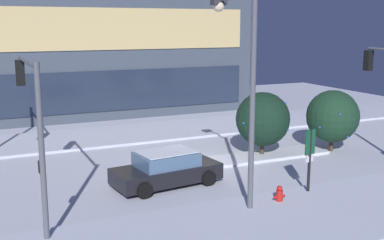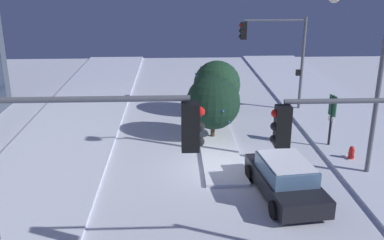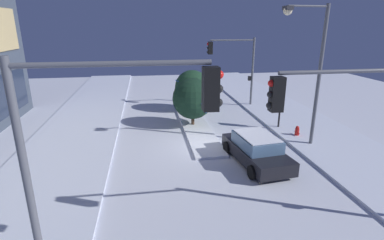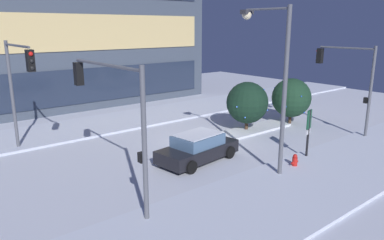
{
  "view_description": "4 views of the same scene",
  "coord_description": "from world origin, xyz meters",
  "px_view_note": "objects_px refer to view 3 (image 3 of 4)",
  "views": [
    {
      "loc": [
        -9.73,
        -20.61,
        6.68
      ],
      "look_at": [
        -0.22,
        0.25,
        2.19
      ],
      "focal_mm": 45.45,
      "sensor_mm": 36.0,
      "label": 1
    },
    {
      "loc": [
        -17.47,
        1.98,
        8.3
      ],
      "look_at": [
        1.47,
        1.17,
        1.79
      ],
      "focal_mm": 40.7,
      "sensor_mm": 36.0,
      "label": 2
    },
    {
      "loc": [
        -15.77,
        3.11,
        6.72
      ],
      "look_at": [
        1.53,
        0.39,
        1.13
      ],
      "focal_mm": 27.93,
      "sensor_mm": 36.0,
      "label": 3
    },
    {
      "loc": [
        -14.28,
        -16.14,
        6.84
      ],
      "look_at": [
        -1.06,
        0.05,
        1.53
      ],
      "focal_mm": 34.31,
      "sensor_mm": 36.0,
      "label": 4
    }
  ],
  "objects_px": {
    "car_near": "(256,150)",
    "street_lamp_arched": "(310,58)",
    "fire_hydrant": "(297,132)",
    "decorated_tree_median": "(193,99)",
    "decorated_tree_left_of_median": "(192,88)",
    "traffic_light_corner_far_left": "(105,138)",
    "traffic_light_corner_near_right": "(235,60)",
    "parking_info_sign": "(280,104)",
    "traffic_light_corner_near_left": "(367,119)"
  },
  "relations": [
    {
      "from": "fire_hydrant",
      "to": "traffic_light_corner_near_left",
      "type": "bearing_deg",
      "value": 163.39
    },
    {
      "from": "car_near",
      "to": "traffic_light_corner_near_left",
      "type": "height_order",
      "value": "traffic_light_corner_near_left"
    },
    {
      "from": "car_near",
      "to": "fire_hydrant",
      "type": "height_order",
      "value": "car_near"
    },
    {
      "from": "car_near",
      "to": "traffic_light_corner_far_left",
      "type": "height_order",
      "value": "traffic_light_corner_far_left"
    },
    {
      "from": "traffic_light_corner_far_left",
      "to": "fire_hydrant",
      "type": "height_order",
      "value": "traffic_light_corner_far_left"
    },
    {
      "from": "traffic_light_corner_near_left",
      "to": "fire_hydrant",
      "type": "height_order",
      "value": "traffic_light_corner_near_left"
    },
    {
      "from": "traffic_light_corner_near_right",
      "to": "parking_info_sign",
      "type": "bearing_deg",
      "value": 102.54
    },
    {
      "from": "traffic_light_corner_far_left",
      "to": "decorated_tree_left_of_median",
      "type": "distance_m",
      "value": 17.75
    },
    {
      "from": "traffic_light_corner_near_right",
      "to": "traffic_light_corner_far_left",
      "type": "bearing_deg",
      "value": 64.7
    },
    {
      "from": "fire_hydrant",
      "to": "street_lamp_arched",
      "type": "bearing_deg",
      "value": 159.89
    },
    {
      "from": "parking_info_sign",
      "to": "decorated_tree_median",
      "type": "distance_m",
      "value": 5.82
    },
    {
      "from": "traffic_light_corner_far_left",
      "to": "street_lamp_arched",
      "type": "distance_m",
      "value": 12.8
    },
    {
      "from": "car_near",
      "to": "decorated_tree_left_of_median",
      "type": "xyz_separation_m",
      "value": [
        10.19,
        1.67,
        1.19
      ]
    },
    {
      "from": "car_near",
      "to": "traffic_light_corner_near_left",
      "type": "relative_size",
      "value": 0.85
    },
    {
      "from": "decorated_tree_left_of_median",
      "to": "traffic_light_corner_near_right",
      "type": "bearing_deg",
      "value": -79.6
    },
    {
      "from": "fire_hydrant",
      "to": "parking_info_sign",
      "type": "height_order",
      "value": "parking_info_sign"
    },
    {
      "from": "traffic_light_corner_near_right",
      "to": "parking_info_sign",
      "type": "relative_size",
      "value": 2.16
    },
    {
      "from": "car_near",
      "to": "traffic_light_corner_near_right",
      "type": "xyz_separation_m",
      "value": [
        10.87,
        -2.03,
        3.23
      ]
    },
    {
      "from": "car_near",
      "to": "decorated_tree_left_of_median",
      "type": "relative_size",
      "value": 1.45
    },
    {
      "from": "car_near",
      "to": "decorated_tree_left_of_median",
      "type": "bearing_deg",
      "value": 2.28
    },
    {
      "from": "car_near",
      "to": "fire_hydrant",
      "type": "bearing_deg",
      "value": -58.43
    },
    {
      "from": "parking_info_sign",
      "to": "decorated_tree_left_of_median",
      "type": "height_order",
      "value": "decorated_tree_left_of_median"
    },
    {
      "from": "car_near",
      "to": "decorated_tree_left_of_median",
      "type": "height_order",
      "value": "decorated_tree_left_of_median"
    },
    {
      "from": "car_near",
      "to": "street_lamp_arched",
      "type": "bearing_deg",
      "value": -70.85
    },
    {
      "from": "traffic_light_corner_far_left",
      "to": "decorated_tree_median",
      "type": "bearing_deg",
      "value": 72.59
    },
    {
      "from": "street_lamp_arched",
      "to": "parking_info_sign",
      "type": "height_order",
      "value": "street_lamp_arched"
    },
    {
      "from": "fire_hydrant",
      "to": "decorated_tree_median",
      "type": "bearing_deg",
      "value": 62.91
    },
    {
      "from": "traffic_light_corner_far_left",
      "to": "decorated_tree_left_of_median",
      "type": "relative_size",
      "value": 1.86
    },
    {
      "from": "car_near",
      "to": "decorated_tree_median",
      "type": "height_order",
      "value": "decorated_tree_median"
    },
    {
      "from": "car_near",
      "to": "decorated_tree_median",
      "type": "distance_m",
      "value": 6.7
    },
    {
      "from": "traffic_light_corner_near_left",
      "to": "traffic_light_corner_far_left",
      "type": "height_order",
      "value": "traffic_light_corner_far_left"
    },
    {
      "from": "traffic_light_corner_far_left",
      "to": "decorated_tree_left_of_median",
      "type": "bearing_deg",
      "value": 74.69
    },
    {
      "from": "traffic_light_corner_near_left",
      "to": "decorated_tree_left_of_median",
      "type": "bearing_deg",
      "value": -79.22
    },
    {
      "from": "fire_hydrant",
      "to": "decorated_tree_median",
      "type": "height_order",
      "value": "decorated_tree_median"
    },
    {
      "from": "traffic_light_corner_far_left",
      "to": "fire_hydrant",
      "type": "bearing_deg",
      "value": 44.08
    },
    {
      "from": "decorated_tree_median",
      "to": "traffic_light_corner_near_right",
      "type": "bearing_deg",
      "value": -42.39
    },
    {
      "from": "parking_info_sign",
      "to": "fire_hydrant",
      "type": "bearing_deg",
      "value": 90.91
    },
    {
      "from": "car_near",
      "to": "parking_info_sign",
      "type": "height_order",
      "value": "parking_info_sign"
    },
    {
      "from": "fire_hydrant",
      "to": "decorated_tree_left_of_median",
      "type": "bearing_deg",
      "value": 37.72
    },
    {
      "from": "traffic_light_corner_near_left",
      "to": "decorated_tree_median",
      "type": "relative_size",
      "value": 1.69
    },
    {
      "from": "traffic_light_corner_near_right",
      "to": "traffic_light_corner_near_left",
      "type": "relative_size",
      "value": 1.01
    },
    {
      "from": "car_near",
      "to": "parking_info_sign",
      "type": "relative_size",
      "value": 1.8
    },
    {
      "from": "fire_hydrant",
      "to": "decorated_tree_left_of_median",
      "type": "height_order",
      "value": "decorated_tree_left_of_median"
    },
    {
      "from": "traffic_light_corner_near_left",
      "to": "parking_info_sign",
      "type": "xyz_separation_m",
      "value": [
        10.19,
        -2.08,
        -2.27
      ]
    },
    {
      "from": "street_lamp_arched",
      "to": "traffic_light_corner_near_left",
      "type": "bearing_deg",
      "value": 69.38
    },
    {
      "from": "traffic_light_corner_near_right",
      "to": "decorated_tree_left_of_median",
      "type": "distance_m",
      "value": 4.27
    },
    {
      "from": "parking_info_sign",
      "to": "decorated_tree_median",
      "type": "height_order",
      "value": "decorated_tree_median"
    },
    {
      "from": "traffic_light_corner_near_left",
      "to": "street_lamp_arched",
      "type": "relative_size",
      "value": 0.73
    },
    {
      "from": "car_near",
      "to": "street_lamp_arched",
      "type": "height_order",
      "value": "street_lamp_arched"
    },
    {
      "from": "street_lamp_arched",
      "to": "parking_info_sign",
      "type": "xyz_separation_m",
      "value": [
        3.13,
        -0.07,
        -3.34
      ]
    }
  ]
}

